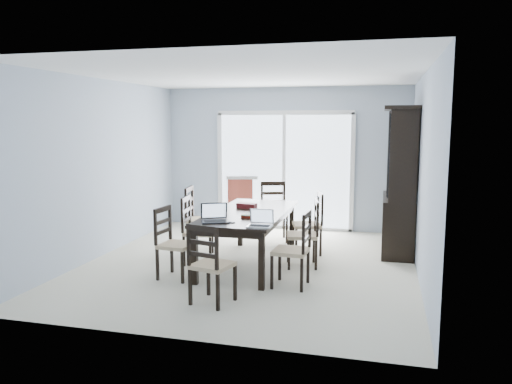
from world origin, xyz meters
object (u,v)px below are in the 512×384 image
hot_tub (274,195)px  chair_right_near (298,241)px  chair_left_near (170,235)px  chair_end_near (208,256)px  chair_right_far (313,216)px  laptop_dark (215,218)px  china_hutch (400,182)px  chair_end_far (274,204)px  chair_left_far (196,211)px  cell_phone (231,222)px  dining_table (249,217)px  chair_right_mid (309,226)px  game_box (247,206)px  laptop_silver (260,223)px  chair_left_mid (194,223)px

hot_tub → chair_right_near: bearing=-73.8°
chair_left_near → chair_end_near: bearing=50.6°
chair_right_far → laptop_dark: size_ratio=2.70×
china_hutch → chair_end_near: bearing=-125.4°
chair_end_far → laptop_dark: bearing=66.8°
china_hutch → hot_tub: china_hutch is taller
chair_left_far → cell_phone: bearing=28.7°
hot_tub → chair_left_far: bearing=-102.8°
chair_left_near → chair_right_far: chair_right_far is taller
cell_phone → dining_table: bearing=123.6°
dining_table → chair_right_mid: (0.81, 0.12, -0.11)m
chair_left_far → dining_table: bearing=52.2°
china_hutch → chair_end_near: 3.57m
chair_right_near → chair_right_far: size_ratio=1.00×
china_hutch → chair_end_far: bearing=171.2°
chair_left_far → laptop_dark: size_ratio=2.86×
dining_table → chair_right_mid: 0.83m
chair_left_near → game_box: size_ratio=3.81×
chair_right_mid → chair_right_far: 0.71m
chair_left_far → chair_end_near: (0.99, -2.23, -0.05)m
laptop_dark → hot_tub: laptop_dark is taller
laptop_dark → cell_phone: laptop_dark is taller
chair_right_far → laptop_dark: chair_right_far is taller
chair_right_far → laptop_silver: bearing=150.5°
chair_left_near → chair_left_mid: chair_left_mid is taller
chair_left_far → chair_right_near: (1.83, -1.38, -0.04)m
chair_left_mid → chair_right_far: (1.55, 0.94, -0.01)m
laptop_silver → cell_phone: (-0.40, 0.16, -0.04)m
chair_end_near → chair_end_far: 3.19m
chair_right_near → chair_left_near: bearing=94.3°
chair_right_mid → chair_end_far: 1.66m
dining_table → chair_end_near: bearing=-90.8°
chair_right_near → dining_table: bearing=49.8°
chair_end_near → chair_right_near: bearing=59.5°
dining_table → cell_phone: 0.79m
chair_right_near → chair_right_mid: (-0.00, 0.89, 0.00)m
laptop_silver → laptop_dark: bearing=166.9°
chair_end_far → chair_left_near: bearing=52.8°
chair_left_near → chair_end_far: chair_end_far is taller
chair_left_near → chair_right_mid: bearing=125.5°
chair_right_mid → hot_tub: bearing=7.8°
game_box → chair_left_near: bearing=-123.7°
chair_right_near → game_box: chair_right_near is taller
chair_right_mid → chair_left_mid: bearing=85.8°
chair_left_mid → chair_right_mid: bearing=92.0°
chair_right_far → laptop_silver: chair_right_far is taller
chair_left_mid → laptop_dark: bearing=32.5°
chair_right_mid → laptop_silver: size_ratio=3.62×
laptop_dark → game_box: size_ratio=1.44×
chair_left_near → laptop_dark: bearing=95.2°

